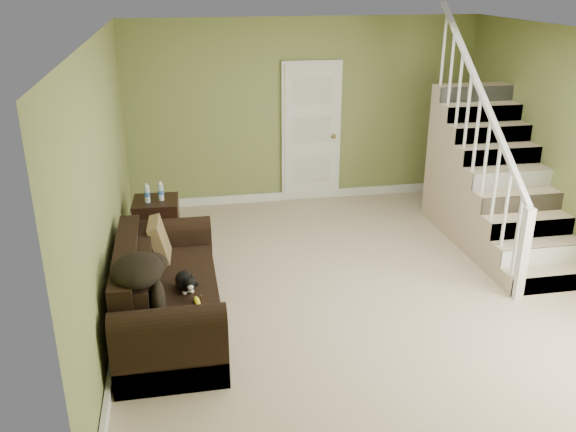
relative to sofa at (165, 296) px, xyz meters
name	(u,v)px	position (x,y,z in m)	size (l,w,h in m)	color
floor	(355,283)	(2.02, 0.50, -0.32)	(5.00, 5.50, 0.01)	tan
ceiling	(367,35)	(2.02, 0.50, 2.28)	(5.00, 5.50, 0.01)	white
wall_back	(304,112)	(2.02, 3.25, 0.98)	(5.00, 0.04, 2.60)	olive
wall_front	(496,304)	(2.02, -2.25, 0.98)	(5.00, 0.04, 2.60)	olive
wall_left	(105,183)	(-0.48, 0.50, 0.98)	(0.04, 5.50, 2.60)	olive
baseboard_back	(304,195)	(2.02, 3.22, -0.26)	(5.00, 0.04, 0.12)	white
baseboard_left	(121,299)	(-0.45, 0.50, -0.26)	(0.04, 5.50, 0.12)	white
baseboard_right	(562,260)	(4.49, 0.50, -0.26)	(0.04, 5.50, 0.12)	white
door	(311,133)	(2.12, 3.20, 0.69)	(0.86, 0.12, 2.02)	white
staircase	(489,188)	(4.01, 1.47, 0.32)	(1.00, 2.51, 2.82)	tan
sofa	(165,296)	(0.00, 0.00, 0.00)	(0.92, 2.12, 0.84)	black
side_table	(157,224)	(-0.09, 1.81, 0.00)	(0.54, 0.54, 0.86)	black
cat	(185,282)	(0.20, -0.17, 0.22)	(0.26, 0.45, 0.22)	black
banana	(197,302)	(0.29, -0.44, 0.16)	(0.05, 0.18, 0.05)	yellow
throw_pillow	(160,241)	(-0.03, 0.58, 0.32)	(0.11, 0.42, 0.42)	#4A361D
throw_blanket	(137,270)	(-0.18, -0.52, 0.55)	(0.42, 0.55, 0.23)	black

